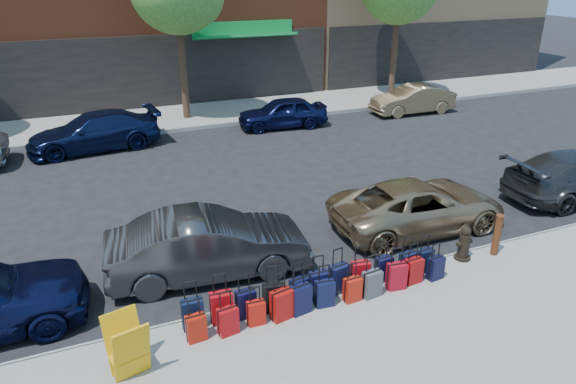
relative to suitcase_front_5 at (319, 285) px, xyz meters
name	(u,v)px	position (x,y,z in m)	size (l,w,h in m)	color
ground	(244,208)	(0.03, 4.80, -0.44)	(120.00, 120.00, 0.00)	black
sidewalk_near	(363,354)	(0.03, -1.70, -0.37)	(60.00, 4.00, 0.15)	gray
sidewalk_far	(174,117)	(0.03, 14.80, -0.37)	(60.00, 4.00, 0.15)	gray
curb_near	(313,291)	(0.03, 0.32, -0.37)	(60.00, 0.08, 0.15)	gray
curb_far	(183,129)	(0.03, 12.78, -0.37)	(60.00, 0.08, 0.15)	gray
suitcase_front_0	(193,314)	(-2.50, 0.05, 0.01)	(0.40, 0.24, 0.95)	black
suitcase_front_1	(222,307)	(-1.97, 0.02, 0.02)	(0.42, 0.25, 0.98)	#9B0A0F
suitcase_front_2	(246,304)	(-1.51, -0.01, -0.01)	(0.38, 0.23, 0.89)	black
suitcase_front_3	(273,297)	(-0.98, -0.04, 0.01)	(0.43, 0.29, 0.95)	black
suitcase_front_4	(299,290)	(-0.43, 0.00, -0.02)	(0.39, 0.26, 0.87)	black
suitcase_front_5	(319,285)	(0.00, 0.00, 0.00)	(0.39, 0.23, 0.93)	black
suitcase_front_6	(339,279)	(0.46, 0.03, 0.01)	(0.43, 0.29, 0.97)	black
suitcase_front_7	(360,274)	(0.95, 0.03, -0.01)	(0.40, 0.26, 0.91)	#AA0A12
suitcase_front_8	(384,269)	(1.52, 0.04, -0.02)	(0.38, 0.23, 0.87)	black
suitcase_front_9	(408,265)	(2.07, -0.04, 0.00)	(0.40, 0.24, 0.92)	black
suitcase_front_10	(425,260)	(2.52, -0.02, -0.02)	(0.38, 0.24, 0.86)	black
suitcase_back_0	(196,328)	(-2.53, -0.31, -0.04)	(0.35, 0.22, 0.82)	#951609
suitcase_back_1	(228,321)	(-1.97, -0.36, -0.02)	(0.38, 0.26, 0.86)	#99090D
suitcase_back_2	(256,313)	(-1.42, -0.30, -0.05)	(0.33, 0.20, 0.77)	#A5110A
suitcase_back_3	(282,305)	(-0.92, -0.33, 0.01)	(0.44, 0.31, 0.96)	#990C09
suitcase_back_4	(300,299)	(-0.53, -0.30, 0.00)	(0.43, 0.29, 0.94)	black
suitcase_back_5	(325,293)	(-0.01, -0.27, -0.02)	(0.39, 0.25, 0.87)	black
suitcase_back_6	(352,289)	(0.57, -0.34, -0.04)	(0.35, 0.22, 0.81)	#A8170A
suitcase_back_7	(372,284)	(0.99, -0.36, -0.01)	(0.40, 0.26, 0.90)	#3E3E44
suitcase_back_8	(396,276)	(1.60, -0.32, -0.01)	(0.41, 0.27, 0.91)	maroon
suitcase_back_9	(413,271)	(2.04, -0.27, -0.01)	(0.39, 0.24, 0.88)	maroon
suitcase_back_10	(436,268)	(2.56, -0.34, -0.04)	(0.36, 0.24, 0.82)	black
fire_hydrant	(464,244)	(3.64, 0.09, 0.08)	(0.41, 0.36, 0.81)	black
bollard	(497,234)	(4.44, -0.03, 0.22)	(0.18, 0.18, 0.99)	#38190C
display_rack	(128,347)	(-3.70, -0.69, 0.22)	(0.70, 0.75, 1.04)	#DDA00C
car_near_1	(209,245)	(-1.70, 1.91, 0.27)	(1.50, 4.31, 1.42)	#353538
car_near_2	(418,205)	(3.76, 1.99, 0.19)	(2.09, 4.53, 1.26)	#957D5B
car_far_1	(94,132)	(-3.42, 11.74, 0.24)	(1.90, 4.67, 1.36)	#0B1434
car_far_2	(283,113)	(4.02, 11.75, 0.19)	(1.49, 3.70, 1.26)	#0C1035
car_far_3	(413,99)	(10.37, 11.56, 0.20)	(1.36, 3.89, 1.28)	#917E59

